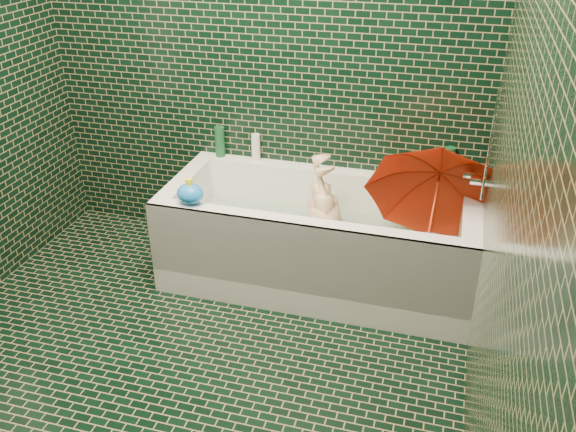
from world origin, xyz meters
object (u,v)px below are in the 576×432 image
(bath_toy, at_px, (190,193))
(bathtub, at_px, (318,248))
(rubber_duck, at_px, (436,175))
(child, at_px, (331,235))
(umbrella, at_px, (432,213))

(bath_toy, bearing_deg, bathtub, 30.50)
(bathtub, xyz_separation_m, rubber_duck, (0.59, 0.34, 0.38))
(child, relative_size, bath_toy, 5.74)
(child, bearing_deg, bathtub, -103.64)
(bathtub, xyz_separation_m, bath_toy, (-0.62, -0.29, 0.40))
(rubber_duck, relative_size, bath_toy, 0.74)
(bathtub, relative_size, umbrella, 2.44)
(umbrella, height_order, rubber_duck, umbrella)
(child, height_order, umbrella, umbrella)
(bathtub, xyz_separation_m, umbrella, (0.60, -0.07, 0.35))
(umbrella, bearing_deg, rubber_duck, 103.63)
(bathtub, distance_m, child, 0.12)
(rubber_duck, distance_m, bath_toy, 1.36)
(rubber_duck, bearing_deg, child, -158.88)
(child, distance_m, bath_toy, 0.81)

